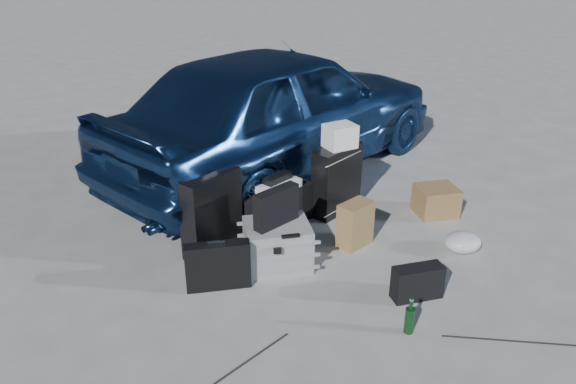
% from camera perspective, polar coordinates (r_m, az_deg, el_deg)
% --- Properties ---
extents(ground, '(60.00, 60.00, 0.00)m').
position_cam_1_polar(ground, '(4.35, 6.26, -9.84)').
color(ground, '#ABABA6').
rests_on(ground, ground).
extents(car, '(4.53, 3.02, 1.43)m').
position_cam_1_polar(car, '(6.15, -0.86, 8.45)').
color(car, navy).
rests_on(car, ground).
extents(pelican_case, '(0.61, 0.55, 0.37)m').
position_cam_1_polar(pelican_case, '(4.53, -1.07, -5.38)').
color(pelican_case, '#A5A7AA').
rests_on(pelican_case, ground).
extents(laptop_bag, '(0.41, 0.21, 0.30)m').
position_cam_1_polar(laptop_bag, '(4.38, -1.20, -1.52)').
color(laptop_bag, black).
rests_on(laptop_bag, pelican_case).
extents(briefcase, '(0.50, 0.25, 0.38)m').
position_cam_1_polar(briefcase, '(4.28, -7.14, -7.46)').
color(briefcase, black).
rests_on(briefcase, ground).
extents(suitcase_left, '(0.57, 0.39, 0.70)m').
position_cam_1_polar(suitcase_left, '(4.69, -7.76, -2.20)').
color(suitcase_left, black).
rests_on(suitcase_left, ground).
extents(suitcase_right, '(0.58, 0.38, 0.66)m').
position_cam_1_polar(suitcase_right, '(5.34, 4.96, 1.26)').
color(suitcase_right, black).
rests_on(suitcase_right, ground).
extents(white_carton, '(0.27, 0.22, 0.22)m').
position_cam_1_polar(white_carton, '(5.18, 5.30, 5.68)').
color(white_carton, white).
rests_on(white_carton, suitcase_right).
extents(duffel_bag, '(0.77, 0.42, 0.36)m').
position_cam_1_polar(duffel_bag, '(5.15, -1.68, -1.41)').
color(duffel_bag, black).
rests_on(duffel_bag, ground).
extents(flat_box_white, '(0.50, 0.43, 0.07)m').
position_cam_1_polar(flat_box_white, '(5.05, -1.49, 0.80)').
color(flat_box_white, white).
rests_on(flat_box_white, duffel_bag).
extents(flat_box_black, '(0.33, 0.28, 0.06)m').
position_cam_1_polar(flat_box_black, '(5.05, -1.47, 1.59)').
color(flat_box_black, black).
rests_on(flat_box_black, flat_box_white).
extents(kraft_bag, '(0.34, 0.25, 0.40)m').
position_cam_1_polar(kraft_bag, '(4.83, 6.84, -3.26)').
color(kraft_bag, '#9B7643').
rests_on(kraft_bag, ground).
extents(cardboard_box, '(0.44, 0.41, 0.27)m').
position_cam_1_polar(cardboard_box, '(5.53, 14.81, -0.85)').
color(cardboard_box, olive).
rests_on(cardboard_box, ground).
extents(plastic_bag, '(0.36, 0.32, 0.17)m').
position_cam_1_polar(plastic_bag, '(4.98, 17.35, -4.87)').
color(plastic_bag, silver).
rests_on(plastic_bag, ground).
extents(messenger_bag, '(0.39, 0.22, 0.26)m').
position_cam_1_polar(messenger_bag, '(4.28, 13.01, -8.93)').
color(messenger_bag, black).
rests_on(messenger_bag, ground).
extents(green_bottle, '(0.09, 0.09, 0.26)m').
position_cam_1_polar(green_bottle, '(3.94, 12.27, -12.24)').
color(green_bottle, black).
rests_on(green_bottle, ground).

